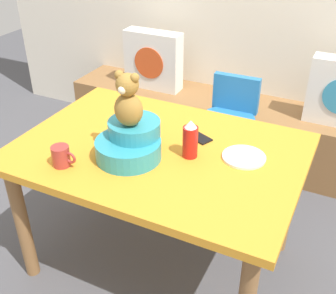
{
  "coord_description": "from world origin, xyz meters",
  "views": [
    {
      "loc": [
        0.79,
        -1.51,
        1.79
      ],
      "look_at": [
        0.0,
        0.1,
        0.69
      ],
      "focal_mm": 44.91,
      "sensor_mm": 36.0,
      "label": 1
    }
  ],
  "objects_px": {
    "dinner_plate_near": "(244,157)",
    "dining_table": "(159,165)",
    "pillow_floral_left": "(153,60)",
    "infant_seat_teal": "(130,142)",
    "ketchup_bottle": "(190,140)",
    "highchair": "(228,122)",
    "coffee_mug": "(61,156)",
    "cell_phone": "(198,137)",
    "teddy_bear": "(128,101)"
  },
  "relations": [
    {
      "from": "highchair",
      "to": "cell_phone",
      "type": "relative_size",
      "value": 5.49
    },
    {
      "from": "highchair",
      "to": "infant_seat_teal",
      "type": "height_order",
      "value": "infant_seat_teal"
    },
    {
      "from": "teddy_bear",
      "to": "dinner_plate_near",
      "type": "relative_size",
      "value": 1.25
    },
    {
      "from": "coffee_mug",
      "to": "dinner_plate_near",
      "type": "height_order",
      "value": "coffee_mug"
    },
    {
      "from": "pillow_floral_left",
      "to": "infant_seat_teal",
      "type": "distance_m",
      "value": 1.45
    },
    {
      "from": "dining_table",
      "to": "highchair",
      "type": "bearing_deg",
      "value": 83.33
    },
    {
      "from": "infant_seat_teal",
      "to": "highchair",
      "type": "bearing_deg",
      "value": 78.92
    },
    {
      "from": "pillow_floral_left",
      "to": "cell_phone",
      "type": "xyz_separation_m",
      "value": [
        0.79,
        -1.03,
        0.06
      ]
    },
    {
      "from": "pillow_floral_left",
      "to": "teddy_bear",
      "type": "xyz_separation_m",
      "value": [
        0.58,
        -1.32,
        0.34
      ]
    },
    {
      "from": "teddy_bear",
      "to": "ketchup_bottle",
      "type": "distance_m",
      "value": 0.33
    },
    {
      "from": "dining_table",
      "to": "cell_phone",
      "type": "height_order",
      "value": "cell_phone"
    },
    {
      "from": "infant_seat_teal",
      "to": "cell_phone",
      "type": "height_order",
      "value": "infant_seat_teal"
    },
    {
      "from": "highchair",
      "to": "dinner_plate_near",
      "type": "distance_m",
      "value": 0.79
    },
    {
      "from": "infant_seat_teal",
      "to": "cell_phone",
      "type": "bearing_deg",
      "value": 53.53
    },
    {
      "from": "pillow_floral_left",
      "to": "ketchup_bottle",
      "type": "bearing_deg",
      "value": -55.67
    },
    {
      "from": "teddy_bear",
      "to": "coffee_mug",
      "type": "distance_m",
      "value": 0.39
    },
    {
      "from": "coffee_mug",
      "to": "cell_phone",
      "type": "xyz_separation_m",
      "value": [
        0.45,
        0.49,
        -0.04
      ]
    },
    {
      "from": "infant_seat_teal",
      "to": "dinner_plate_near",
      "type": "height_order",
      "value": "infant_seat_teal"
    },
    {
      "from": "ketchup_bottle",
      "to": "dinner_plate_near",
      "type": "bearing_deg",
      "value": 22.42
    },
    {
      "from": "pillow_floral_left",
      "to": "ketchup_bottle",
      "type": "relative_size",
      "value": 2.38
    },
    {
      "from": "highchair",
      "to": "teddy_bear",
      "type": "bearing_deg",
      "value": -101.08
    },
    {
      "from": "pillow_floral_left",
      "to": "coffee_mug",
      "type": "bearing_deg",
      "value": -77.16
    },
    {
      "from": "dinner_plate_near",
      "to": "dining_table",
      "type": "bearing_deg",
      "value": -166.83
    },
    {
      "from": "dinner_plate_near",
      "to": "cell_phone",
      "type": "bearing_deg",
      "value": 162.75
    },
    {
      "from": "infant_seat_teal",
      "to": "teddy_bear",
      "type": "bearing_deg",
      "value": -90.0
    },
    {
      "from": "dining_table",
      "to": "coffee_mug",
      "type": "xyz_separation_m",
      "value": [
        -0.32,
        -0.32,
        0.15
      ]
    },
    {
      "from": "infant_seat_teal",
      "to": "dinner_plate_near",
      "type": "relative_size",
      "value": 1.65
    },
    {
      "from": "highchair",
      "to": "dinner_plate_near",
      "type": "xyz_separation_m",
      "value": [
        0.3,
        -0.7,
        0.22
      ]
    },
    {
      "from": "pillow_floral_left",
      "to": "teddy_bear",
      "type": "relative_size",
      "value": 1.76
    },
    {
      "from": "dinner_plate_near",
      "to": "infant_seat_teal",
      "type": "bearing_deg",
      "value": -156.48
    },
    {
      "from": "pillow_floral_left",
      "to": "coffee_mug",
      "type": "relative_size",
      "value": 3.67
    },
    {
      "from": "coffee_mug",
      "to": "teddy_bear",
      "type": "bearing_deg",
      "value": 41.03
    },
    {
      "from": "dining_table",
      "to": "infant_seat_teal",
      "type": "relative_size",
      "value": 4.08
    },
    {
      "from": "ketchup_bottle",
      "to": "cell_phone",
      "type": "height_order",
      "value": "ketchup_bottle"
    },
    {
      "from": "coffee_mug",
      "to": "ketchup_bottle",
      "type": "bearing_deg",
      "value": 33.38
    },
    {
      "from": "highchair",
      "to": "ketchup_bottle",
      "type": "relative_size",
      "value": 4.27
    },
    {
      "from": "ketchup_bottle",
      "to": "highchair",
      "type": "bearing_deg",
      "value": 94.9
    },
    {
      "from": "cell_phone",
      "to": "coffee_mug",
      "type": "bearing_deg",
      "value": 162.04
    },
    {
      "from": "dining_table",
      "to": "ketchup_bottle",
      "type": "relative_size",
      "value": 7.29
    },
    {
      "from": "dinner_plate_near",
      "to": "coffee_mug",
      "type": "bearing_deg",
      "value": -149.93
    },
    {
      "from": "pillow_floral_left",
      "to": "dining_table",
      "type": "height_order",
      "value": "pillow_floral_left"
    },
    {
      "from": "teddy_bear",
      "to": "cell_phone",
      "type": "distance_m",
      "value": 0.45
    },
    {
      "from": "highchair",
      "to": "dining_table",
      "type": "bearing_deg",
      "value": -96.67
    },
    {
      "from": "highchair",
      "to": "dinner_plate_near",
      "type": "bearing_deg",
      "value": -66.91
    },
    {
      "from": "highchair",
      "to": "teddy_bear",
      "type": "relative_size",
      "value": 3.16
    },
    {
      "from": "infant_seat_teal",
      "to": "dinner_plate_near",
      "type": "xyz_separation_m",
      "value": [
        0.48,
        0.21,
        -0.07
      ]
    },
    {
      "from": "teddy_bear",
      "to": "dinner_plate_near",
      "type": "height_order",
      "value": "teddy_bear"
    },
    {
      "from": "highchair",
      "to": "infant_seat_teal",
      "type": "bearing_deg",
      "value": -101.08
    },
    {
      "from": "highchair",
      "to": "teddy_bear",
      "type": "xyz_separation_m",
      "value": [
        -0.18,
        -0.91,
        0.5
      ]
    },
    {
      "from": "teddy_bear",
      "to": "ketchup_bottle",
      "type": "relative_size",
      "value": 1.35
    }
  ]
}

